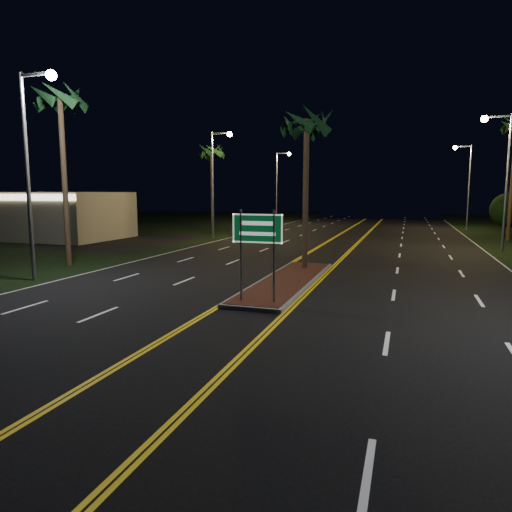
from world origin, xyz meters
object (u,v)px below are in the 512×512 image
at_px(palm_median, 307,124).
at_px(car_near, 270,225).
at_px(highway_sign, 257,237).
at_px(streetlight_right_far, 466,177).
at_px(car_far, 258,224).
at_px(palm_left_far, 212,152).
at_px(shrub_far, 508,210).
at_px(palm_left_near, 60,100).
at_px(streetlight_left_near, 33,152).
at_px(commercial_building, 38,215).
at_px(streetlight_left_mid, 217,172).
at_px(median_island, 287,281).
at_px(streetlight_right_mid, 502,166).
at_px(streetlight_left_far, 280,179).

height_order(palm_median, car_near, palm_median).
height_order(highway_sign, streetlight_right_far, streetlight_right_far).
distance_m(highway_sign, car_far, 29.96).
height_order(palm_left_far, shrub_far, palm_left_far).
xyz_separation_m(palm_left_near, palm_left_far, (-0.30, 20.00, -0.93)).
distance_m(highway_sign, streetlight_left_near, 11.17).
bearing_deg(commercial_building, streetlight_left_mid, 14.61).
xyz_separation_m(highway_sign, streetlight_left_mid, (-10.61, 21.20, 3.25)).
height_order(palm_median, shrub_far, palm_median).
relative_size(median_island, palm_left_far, 1.16).
bearing_deg(highway_sign, streetlight_right_mid, 61.07).
bearing_deg(car_far, streetlight_left_near, -90.78).
bearing_deg(palm_left_far, shrub_far, 16.74).
height_order(streetlight_right_far, car_near, streetlight_right_far).
xyz_separation_m(streetlight_left_mid, streetlight_right_far, (21.23, 18.00, 0.00)).
bearing_deg(car_far, palm_median, -63.89).
distance_m(streetlight_left_far, streetlight_right_far, 21.32).
height_order(streetlight_right_mid, palm_left_far, streetlight_right_mid).
relative_size(palm_left_near, car_near, 1.86).
height_order(commercial_building, shrub_far, commercial_building).
bearing_deg(car_far, streetlight_left_mid, -98.48).
distance_m(commercial_building, car_near, 20.95).
bearing_deg(shrub_far, streetlight_left_far, 161.86).
bearing_deg(streetlight_left_near, streetlight_left_far, 90.00).
distance_m(median_island, streetlight_right_far, 37.00).
height_order(streetlight_right_mid, shrub_far, streetlight_right_mid).
relative_size(streetlight_left_near, streetlight_right_far, 1.00).
bearing_deg(streetlight_right_mid, streetlight_left_mid, 174.62).
relative_size(palm_left_near, shrub_far, 2.47).
bearing_deg(palm_left_near, streetlight_right_far, 55.79).
bearing_deg(commercial_building, streetlight_right_mid, 3.14).
bearing_deg(streetlight_right_mid, shrub_far, 77.18).
xyz_separation_m(streetlight_right_mid, shrub_far, (3.19, 14.00, -3.32)).
xyz_separation_m(commercial_building, car_near, (18.20, 10.33, -1.12)).
relative_size(streetlight_left_far, streetlight_right_far, 1.00).
distance_m(median_island, car_far, 25.97).
height_order(streetlight_left_mid, car_near, streetlight_left_mid).
distance_m(highway_sign, streetlight_right_far, 40.74).
height_order(highway_sign, car_near, highway_sign).
distance_m(streetlight_left_far, palm_left_far, 16.28).
relative_size(median_island, streetlight_left_mid, 1.14).
relative_size(streetlight_left_far, palm_left_near, 0.92).
relative_size(streetlight_right_far, palm_left_far, 1.02).
height_order(highway_sign, palm_left_far, palm_left_far).
relative_size(streetlight_left_far, car_far, 1.67).
xyz_separation_m(streetlight_right_mid, streetlight_right_far, (0.00, 20.00, 0.00)).
height_order(streetlight_left_near, streetlight_right_mid, same).
xyz_separation_m(streetlight_left_near, shrub_far, (24.41, 32.00, -3.32)).
distance_m(highway_sign, shrub_far, 35.96).
bearing_deg(palm_left_near, car_far, 82.08).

